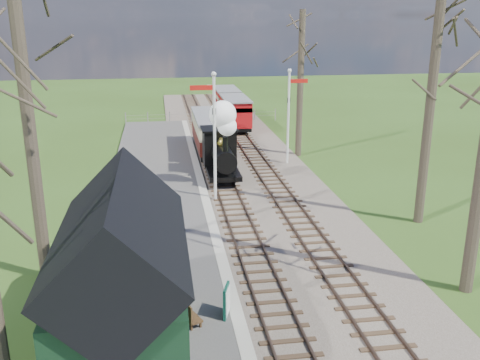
# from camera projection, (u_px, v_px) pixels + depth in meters

# --- Properties ---
(distant_hills) EXTENTS (114.40, 48.00, 22.02)m
(distant_hills) POSITION_uv_depth(u_px,v_px,m) (196.00, 196.00, 76.77)
(distant_hills) COLOR #385B23
(distant_hills) RESTS_ON ground
(ballast_bed) EXTENTS (8.00, 60.00, 0.10)m
(ballast_bed) POSITION_uv_depth(u_px,v_px,m) (238.00, 166.00, 31.93)
(ballast_bed) COLOR brown
(ballast_bed) RESTS_ON ground
(track_near) EXTENTS (1.60, 60.00, 0.15)m
(track_near) POSITION_uv_depth(u_px,v_px,m) (216.00, 166.00, 31.72)
(track_near) COLOR brown
(track_near) RESTS_ON ground
(track_far) EXTENTS (1.60, 60.00, 0.15)m
(track_far) POSITION_uv_depth(u_px,v_px,m) (259.00, 164.00, 32.10)
(track_far) COLOR brown
(track_far) RESTS_ON ground
(platform) EXTENTS (5.00, 44.00, 0.20)m
(platform) POSITION_uv_depth(u_px,v_px,m) (157.00, 217.00, 23.67)
(platform) COLOR #474442
(platform) RESTS_ON ground
(coping_strip) EXTENTS (0.40, 44.00, 0.21)m
(coping_strip) POSITION_uv_depth(u_px,v_px,m) (209.00, 214.00, 24.00)
(coping_strip) COLOR #B2AD9E
(coping_strip) RESTS_ON ground
(station_shed) EXTENTS (3.25, 6.30, 4.78)m
(station_shed) POSITION_uv_depth(u_px,v_px,m) (123.00, 280.00, 13.47)
(station_shed) COLOR black
(station_shed) RESTS_ON platform
(semaphore_near) EXTENTS (1.22, 0.24, 6.22)m
(semaphore_near) POSITION_uv_depth(u_px,v_px,m) (213.00, 128.00, 24.91)
(semaphore_near) COLOR silver
(semaphore_near) RESTS_ON ground
(semaphore_far) EXTENTS (1.22, 0.24, 5.72)m
(semaphore_far) POSITION_uv_depth(u_px,v_px,m) (290.00, 109.00, 31.39)
(semaphore_far) COLOR silver
(semaphore_far) RESTS_ON ground
(bare_trees) EXTENTS (15.51, 22.39, 12.00)m
(bare_trees) POSITION_uv_depth(u_px,v_px,m) (287.00, 116.00, 19.17)
(bare_trees) COLOR #382D23
(bare_trees) RESTS_ON ground
(fence_line) EXTENTS (12.60, 0.08, 1.00)m
(fence_line) POSITION_uv_depth(u_px,v_px,m) (202.00, 116.00, 44.86)
(fence_line) COLOR slate
(fence_line) RESTS_ON ground
(locomotive) EXTENTS (1.77, 4.12, 4.42)m
(locomotive) POSITION_uv_depth(u_px,v_px,m) (222.00, 145.00, 28.48)
(locomotive) COLOR black
(locomotive) RESTS_ON ground
(coach) EXTENTS (2.06, 7.07, 2.17)m
(coach) POSITION_uv_depth(u_px,v_px,m) (211.00, 131.00, 34.37)
(coach) COLOR black
(coach) RESTS_ON ground
(red_carriage_a) EXTENTS (1.97, 4.88, 2.07)m
(red_carriage_a) POSITION_uv_depth(u_px,v_px,m) (235.00, 113.00, 41.35)
(red_carriage_a) COLOR black
(red_carriage_a) RESTS_ON ground
(red_carriage_b) EXTENTS (1.97, 4.88, 2.07)m
(red_carriage_b) POSITION_uv_depth(u_px,v_px,m) (226.00, 102.00, 46.54)
(red_carriage_b) COLOR black
(red_carriage_b) RESTS_ON ground
(sign_board) EXTENTS (0.28, 0.65, 0.97)m
(sign_board) POSITION_uv_depth(u_px,v_px,m) (227.00, 301.00, 15.58)
(sign_board) COLOR #0E4233
(sign_board) RESTS_ON platform
(bench) EXTENTS (0.89, 1.37, 0.76)m
(bench) POSITION_uv_depth(u_px,v_px,m) (184.00, 309.00, 15.37)
(bench) COLOR #422B17
(bench) RESTS_ON platform
(person) EXTENTS (0.44, 0.57, 1.38)m
(person) POSITION_uv_depth(u_px,v_px,m) (178.00, 279.00, 16.42)
(person) COLOR #1B2130
(person) RESTS_ON platform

